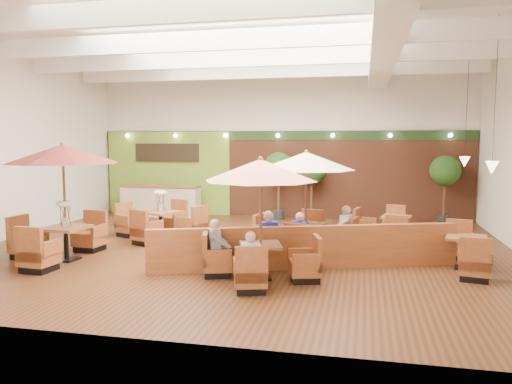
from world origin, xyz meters
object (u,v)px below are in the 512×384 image
(table_2, at_px, (306,183))
(diner_4, at_px, (344,225))
(diner_2, at_px, (217,241))
(topiary_1, at_px, (312,173))
(diner_3, at_px, (301,231))
(diner_0, at_px, (250,254))
(topiary_2, at_px, (445,173))
(table_1, at_px, (260,196))
(diner_1, at_px, (269,234))
(service_counter, at_px, (161,201))
(table_0, at_px, (61,177))
(topiary_0, at_px, (279,169))
(booth_divider, at_px, (306,248))
(table_4, at_px, (466,253))
(table_5, at_px, (387,228))
(table_3, at_px, (161,223))

(table_2, distance_m, diner_4, 1.42)
(diner_2, height_order, diner_4, diner_4)
(topiary_1, distance_m, diner_2, 7.95)
(diner_3, bearing_deg, diner_0, -84.43)
(topiary_2, bearing_deg, diner_3, -123.55)
(table_1, bearing_deg, diner_1, 73.53)
(service_counter, xyz_separation_m, diner_3, (6.09, -6.02, 0.15))
(table_0, relative_size, topiary_0, 1.16)
(booth_divider, xyz_separation_m, table_0, (-5.81, -0.40, 1.53))
(table_2, relative_size, diner_0, 3.73)
(topiary_2, bearing_deg, booth_divider, -119.90)
(table_4, bearing_deg, diner_2, -149.88)
(table_2, bearing_deg, table_5, 59.27)
(table_3, height_order, topiary_1, topiary_1)
(topiary_1, distance_m, diner_3, 6.30)
(table_2, relative_size, topiary_1, 1.18)
(booth_divider, bearing_deg, topiary_0, 85.31)
(table_5, bearing_deg, topiary_0, 153.81)
(table_5, distance_m, topiary_0, 5.00)
(table_0, height_order, table_1, table_0)
(table_1, distance_m, diner_4, 3.18)
(table_3, distance_m, diner_4, 5.53)
(table_2, distance_m, diner_2, 3.19)
(table_1, height_order, diner_2, table_1)
(diner_0, bearing_deg, diner_3, 55.14)
(booth_divider, distance_m, diner_1, 0.89)
(table_2, height_order, diner_4, table_2)
(diner_2, bearing_deg, table_5, 119.19)
(table_0, bearing_deg, booth_divider, 8.57)
(table_2, relative_size, diner_3, 3.62)
(service_counter, height_order, diner_0, same)
(booth_divider, bearing_deg, diner_0, -133.07)
(table_0, relative_size, diner_1, 3.41)
(diner_1, bearing_deg, table_0, -14.66)
(booth_divider, relative_size, topiary_1, 3.10)
(table_0, height_order, table_5, table_0)
(table_2, xyz_separation_m, table_4, (3.71, -0.80, -1.44))
(table_1, xyz_separation_m, table_5, (2.76, 4.80, -1.42))
(topiary_2, xyz_separation_m, diner_3, (-4.12, -6.22, -1.03))
(diner_0, bearing_deg, table_5, 43.77)
(service_counter, relative_size, table_0, 1.05)
(diner_3, bearing_deg, topiary_0, 124.27)
(topiary_0, xyz_separation_m, topiary_2, (5.71, 0.00, -0.06))
(diner_1, height_order, diner_4, diner_1)
(service_counter, distance_m, table_0, 7.19)
(table_3, xyz_separation_m, diner_3, (4.44, -2.11, 0.30))
(diner_2, bearing_deg, table_4, 85.20)
(diner_0, bearing_deg, table_3, 108.77)
(table_3, distance_m, topiary_2, 9.58)
(topiary_0, distance_m, diner_3, 6.51)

